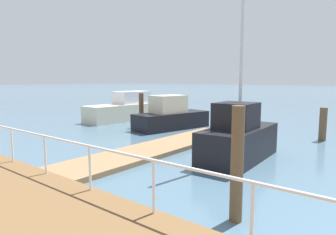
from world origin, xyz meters
name	(u,v)px	position (x,y,z in m)	size (l,w,h in m)	color
ground_plane	(2,131)	(0.00, 20.00, 0.00)	(300.00, 300.00, 0.00)	slate
floating_dock	(156,149)	(1.99, 9.98, 0.09)	(10.99, 2.00, 0.18)	#93704C
boardwalk_railing	(65,148)	(-3.15, 8.56, 1.26)	(0.06, 25.72, 1.08)	white
dock_piling_0	(323,124)	(8.66, 4.99, 0.81)	(0.34, 0.34, 1.62)	brown
dock_piling_1	(141,110)	(6.10, 14.72, 1.07)	(0.29, 0.29, 2.13)	brown
dock_piling_3	(237,165)	(-1.71, 4.57, 1.23)	(0.27, 0.27, 2.45)	brown
moored_boat_0	(127,109)	(7.99, 17.99, 0.80)	(6.45, 2.17, 2.10)	beige
moored_boat_1	(238,137)	(2.79, 6.65, 0.85)	(4.08, 1.82, 8.79)	black
moored_boat_3	(171,116)	(6.83, 12.97, 0.76)	(5.05, 2.66, 2.03)	black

